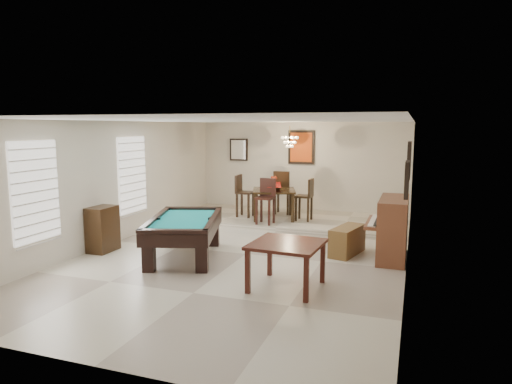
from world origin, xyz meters
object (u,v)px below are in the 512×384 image
Objects in this scene: pool_table at (185,238)px; flower_vase at (274,180)px; apothecary_chest at (103,229)px; piano_bench at (347,241)px; dining_table at (274,202)px; upright_piano at (385,228)px; dining_chair_west at (245,196)px; chandelier at (290,138)px; square_table at (287,265)px; dining_chair_north at (283,192)px; dining_chair_east at (304,200)px; dining_chair_south at (265,202)px.

flower_vase reaches higher than pool_table.
pool_table is 2.44× the size of apothecary_chest.
dining_table reaches higher than piano_bench.
upright_piano is 1.26× the size of dining_chair_west.
chandelier reaches higher than upright_piano.
dining_table is at bearing 109.53° from square_table.
upright_piano reaches higher than dining_table.
dining_chair_east is at bearing 134.52° from dining_chair_north.
flower_vase is (-2.92, 2.31, 0.54)m from upright_piano.
upright_piano is 3.72m from dining_table.
chandelier is (0.33, 0.26, 1.08)m from flower_vase.
dining_chair_north is at bearing 106.62° from square_table.
dining_table is at bearing 61.15° from pool_table.
flower_vase is at bearing 0.00° from dining_table.
dining_chair_west is at bearing 142.61° from piano_bench.
dining_chair_west reaches higher than piano_bench.
piano_bench is (-0.71, 0.02, -0.31)m from upright_piano.
apothecary_chest is at bearing -123.53° from dining_table.
flower_vase is 0.20× the size of dining_chair_north.
apothecary_chest is 0.82× the size of dining_chair_west.
apothecary_chest is at bearing -123.53° from flower_vase.
upright_piano is at bearing -120.37° from dining_chair_west.
dining_chair_north reaches higher than piano_bench.
dining_chair_south is at bearing 85.46° from dining_chair_north.
upright_piano is at bearing -26.41° from dining_chair_south.
dining_table is 0.96× the size of dining_chair_west.
dining_table is (-2.21, 2.29, 0.29)m from piano_bench.
dining_chair_east is at bearing 49.11° from apothecary_chest.
dining_chair_north is at bearing 87.28° from dining_table.
flower_vase is at bearing -84.49° from dining_chair_east.
square_table is at bearing -75.17° from chandelier.
square_table is 1.15× the size of apothecary_chest.
pool_table is 9.43× the size of flower_vase.
dining_chair_west reaches higher than upright_piano.
dining_chair_north reaches higher than square_table.
pool_table is at bearing -101.07° from flower_vase.
dining_chair_east is (0.75, -0.69, -0.06)m from dining_chair_north.
chandelier is (-2.59, 2.57, 1.62)m from upright_piano.
square_table is 0.95× the size of dining_chair_west.
dining_chair_west reaches higher than pool_table.
square_table is 0.94× the size of dining_chair_south.
dining_chair_south is (-0.01, -0.68, -0.44)m from flower_vase.
flower_vase reaches higher than square_table.
apothecary_chest is 3.86× the size of flower_vase.
upright_piano is at bearing 58.77° from square_table.
flower_vase is at bearing -89.06° from dining_chair_west.
pool_table is at bearing -161.26° from upright_piano.
dining_chair_north is at bearing 125.80° from piano_bench.
square_table is at bearing -70.47° from dining_table.
chandelier is at bearing 135.22° from upright_piano.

